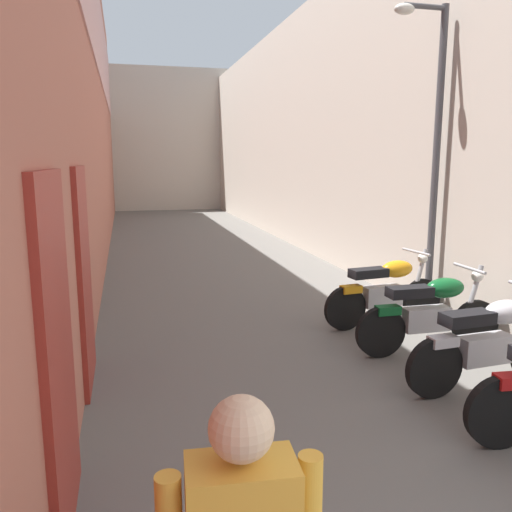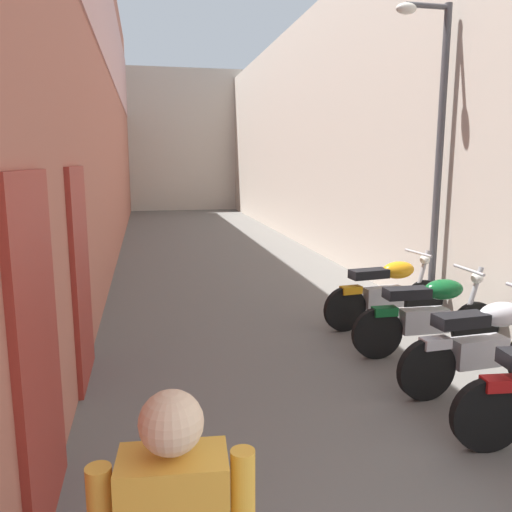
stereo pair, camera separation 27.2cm
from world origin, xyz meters
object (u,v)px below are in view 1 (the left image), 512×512
motorcycle_fourth (490,341)px  motorcycle_fifth (431,312)px  motorcycle_sixth (386,290)px  street_lamp (431,140)px

motorcycle_fourth → motorcycle_fifth: bearing=90.0°
motorcycle_fifth → motorcycle_sixth: size_ratio=1.00×
motorcycle_fifth → street_lamp: bearing=61.9°
street_lamp → motorcycle_sixth: bearing=-163.5°
motorcycle_fifth → motorcycle_sixth: bearing=90.0°
motorcycle_fifth → street_lamp: (0.69, 1.30, 2.03)m
motorcycle_fourth → street_lamp: street_lamp is taller
street_lamp → motorcycle_fifth: bearing=-118.1°
motorcycle_fourth → motorcycle_sixth: same height
motorcycle_sixth → street_lamp: (0.69, 0.21, 2.03)m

